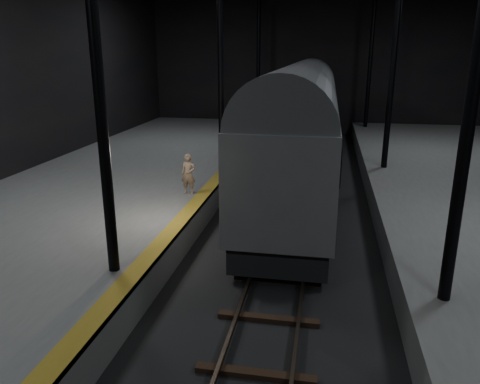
# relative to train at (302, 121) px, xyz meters

# --- Properties ---
(ground) EXTENTS (44.00, 44.00, 0.00)m
(ground) POSITION_rel_train_xyz_m (0.00, -7.73, -3.07)
(ground) COLOR black
(ground) RESTS_ON ground
(platform_left) EXTENTS (9.00, 43.80, 1.00)m
(platform_left) POSITION_rel_train_xyz_m (-7.50, -7.73, -2.57)
(platform_left) COLOR #575754
(platform_left) RESTS_ON ground
(tactile_strip) EXTENTS (0.50, 43.80, 0.01)m
(tactile_strip) POSITION_rel_train_xyz_m (-3.25, -7.73, -2.06)
(tactile_strip) COLOR #866118
(tactile_strip) RESTS_ON platform_left
(track) EXTENTS (2.40, 43.00, 0.24)m
(track) POSITION_rel_train_xyz_m (0.00, -7.73, -3.00)
(track) COLOR #3F3328
(track) RESTS_ON ground
(train) EXTENTS (3.08, 20.59, 5.50)m
(train) POSITION_rel_train_xyz_m (0.00, 0.00, 0.00)
(train) COLOR #A9ABB2
(train) RESTS_ON ground
(woman) EXTENTS (0.58, 0.41, 1.51)m
(woman) POSITION_rel_train_xyz_m (-3.80, -5.32, -1.31)
(woman) COLOR #917359
(woman) RESTS_ON platform_left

